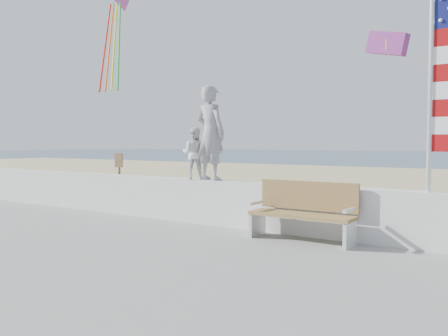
{
  "coord_description": "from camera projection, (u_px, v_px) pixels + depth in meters",
  "views": [
    {
      "loc": [
        5.46,
        -5.8,
        1.83
      ],
      "look_at": [
        0.2,
        1.8,
        1.35
      ],
      "focal_mm": 38.0,
      "sensor_mm": 36.0,
      "label": 1
    }
  ],
  "objects": [
    {
      "name": "sign",
      "position": [
        119.0,
        173.0,
        14.08
      ],
      "size": [
        0.32,
        0.07,
        1.46
      ],
      "color": "olive",
      "rests_on": "sand"
    },
    {
      "name": "seawall",
      "position": [
        221.0,
        203.0,
        9.57
      ],
      "size": [
        30.0,
        0.35,
        0.9
      ],
      "primitive_type": "cube",
      "color": "silver",
      "rests_on": "boardwalk"
    },
    {
      "name": "parafoil_kite",
      "position": [
        389.0,
        44.0,
        9.96
      ],
      "size": [
        0.93,
        0.4,
        0.62
      ],
      "color": "red",
      "rests_on": "ground"
    },
    {
      "name": "child",
      "position": [
        194.0,
        153.0,
        9.91
      ],
      "size": [
        0.63,
        0.56,
        1.08
      ],
      "primitive_type": "imported",
      "rotation": [
        0.0,
        0.0,
        3.48
      ],
      "color": "white",
      "rests_on": "seawall"
    },
    {
      "name": "sand",
      "position": [
        345.0,
        199.0,
        15.35
      ],
      "size": [
        90.0,
        40.0,
        0.08
      ],
      "primitive_type": "cube",
      "color": "tan",
      "rests_on": "ground"
    },
    {
      "name": "adult",
      "position": [
        211.0,
        133.0,
        9.65
      ],
      "size": [
        0.76,
        0.56,
        1.92
      ],
      "primitive_type": "imported",
      "rotation": [
        0.0,
        0.0,
        2.98
      ],
      "color": "gray",
      "rests_on": "seawall"
    },
    {
      "name": "flag",
      "position": [
        440.0,
        67.0,
        7.15
      ],
      "size": [
        0.5,
        0.08,
        3.5
      ],
      "color": "silver",
      "rests_on": "seawall"
    },
    {
      "name": "big_kite",
      "position": [
        115.0,
        27.0,
        16.82
      ],
      "size": [
        3.87,
        3.44,
        4.83
      ],
      "color": "red",
      "rests_on": "ground"
    },
    {
      "name": "bench",
      "position": [
        304.0,
        211.0,
        8.04
      ],
      "size": [
        1.8,
        0.57,
        1.0
      ],
      "color": "olive",
      "rests_on": "boardwalk"
    },
    {
      "name": "ground",
      "position": [
        153.0,
        252.0,
        7.96
      ],
      "size": [
        220.0,
        220.0,
        0.0
      ],
      "primitive_type": "plane",
      "color": "#2D435B",
      "rests_on": "ground"
    }
  ]
}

